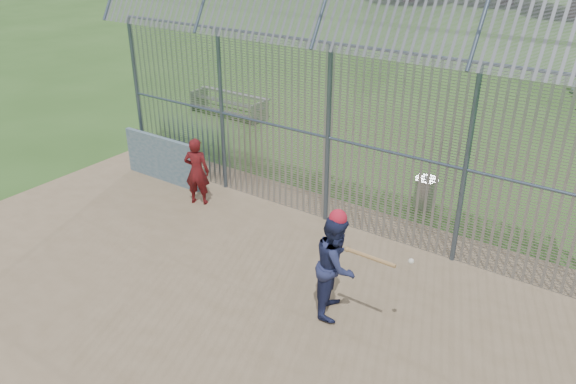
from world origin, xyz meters
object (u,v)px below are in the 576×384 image
Objects in this scene: batter at (336,265)px; onlooker at (197,171)px; trash_can at (425,193)px; dugout_wall at (162,159)px; bleacher at (228,104)px.

batter is 1.12× the size of onlooker.
onlooker is at bearing -147.27° from trash_can.
onlooker is (1.66, -0.45, 0.23)m from dugout_wall.
dugout_wall is 0.83× the size of bleacher.
batter is 2.26× the size of trash_can.
trash_can is (6.21, 2.48, -0.24)m from dugout_wall.
batter is at bearing -40.42° from bleacher.
trash_can is (4.56, 2.93, -0.47)m from onlooker.
bleacher is at bearing 29.73° from batter.
batter is 4.69m from trash_can.
dugout_wall is 5.67m from bleacher.
dugout_wall is at bearing -158.24° from trash_can.
batter is at bearing 136.95° from onlooker.
bleacher is (-8.67, 7.39, -0.54)m from batter.
trash_can is 8.85m from bleacher.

